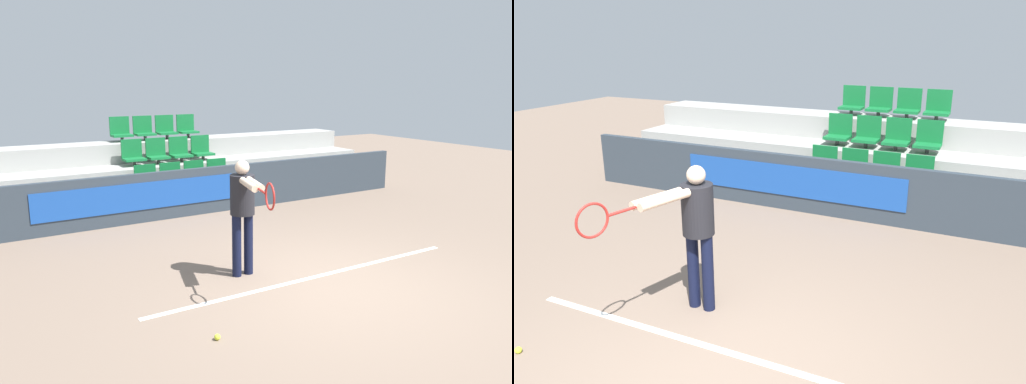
% 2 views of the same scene
% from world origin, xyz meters
% --- Properties ---
extents(ground_plane, '(30.00, 30.00, 0.00)m').
position_xyz_m(ground_plane, '(0.00, 0.00, 0.00)').
color(ground_plane, '#7A6656').
extents(court_baseline, '(5.04, 0.08, 0.01)m').
position_xyz_m(court_baseline, '(0.00, 0.39, 0.00)').
color(court_baseline, white).
rests_on(court_baseline, ground).
extents(barrier_wall, '(10.60, 0.14, 0.97)m').
position_xyz_m(barrier_wall, '(-0.03, 4.38, 0.48)').
color(barrier_wall, '#2D3842').
rests_on(barrier_wall, ground).
extents(bleacher_tier_front, '(10.20, 0.85, 0.45)m').
position_xyz_m(bleacher_tier_front, '(0.00, 4.88, 0.22)').
color(bleacher_tier_front, '#9E9E99').
rests_on(bleacher_tier_front, ground).
extents(bleacher_tier_middle, '(10.20, 0.85, 0.89)m').
position_xyz_m(bleacher_tier_middle, '(0.00, 5.74, 0.45)').
color(bleacher_tier_middle, '#9E9E99').
rests_on(bleacher_tier_middle, ground).
extents(bleacher_tier_back, '(10.20, 0.85, 1.34)m').
position_xyz_m(bleacher_tier_back, '(0.00, 6.59, 0.67)').
color(bleacher_tier_back, '#9E9E99').
rests_on(bleacher_tier_back, ground).
extents(stadium_chair_0, '(0.46, 0.37, 0.57)m').
position_xyz_m(stadium_chair_0, '(-0.82, 5.00, 0.69)').
color(stadium_chair_0, '#333333').
rests_on(stadium_chair_0, bleacher_tier_front).
extents(stadium_chair_1, '(0.46, 0.37, 0.57)m').
position_xyz_m(stadium_chair_1, '(-0.27, 5.00, 0.69)').
color(stadium_chair_1, '#333333').
rests_on(stadium_chair_1, bleacher_tier_front).
extents(stadium_chair_2, '(0.46, 0.37, 0.57)m').
position_xyz_m(stadium_chair_2, '(0.27, 5.00, 0.69)').
color(stadium_chair_2, '#333333').
rests_on(stadium_chair_2, bleacher_tier_front).
extents(stadium_chair_3, '(0.46, 0.37, 0.57)m').
position_xyz_m(stadium_chair_3, '(0.82, 5.00, 0.69)').
color(stadium_chair_3, '#333333').
rests_on(stadium_chair_3, bleacher_tier_front).
extents(stadium_chair_4, '(0.46, 0.37, 0.57)m').
position_xyz_m(stadium_chair_4, '(-0.82, 5.85, 1.13)').
color(stadium_chair_4, '#333333').
rests_on(stadium_chair_4, bleacher_tier_middle).
extents(stadium_chair_5, '(0.46, 0.37, 0.57)m').
position_xyz_m(stadium_chair_5, '(-0.27, 5.85, 1.13)').
color(stadium_chair_5, '#333333').
rests_on(stadium_chair_5, bleacher_tier_middle).
extents(stadium_chair_6, '(0.46, 0.37, 0.57)m').
position_xyz_m(stadium_chair_6, '(0.27, 5.85, 1.13)').
color(stadium_chair_6, '#333333').
rests_on(stadium_chair_6, bleacher_tier_middle).
extents(stadium_chair_7, '(0.46, 0.37, 0.57)m').
position_xyz_m(stadium_chair_7, '(0.82, 5.85, 1.13)').
color(stadium_chair_7, '#333333').
rests_on(stadium_chair_7, bleacher_tier_middle).
extents(stadium_chair_8, '(0.46, 0.37, 0.57)m').
position_xyz_m(stadium_chair_8, '(-0.82, 6.70, 1.58)').
color(stadium_chair_8, '#333333').
rests_on(stadium_chair_8, bleacher_tier_back).
extents(stadium_chair_9, '(0.46, 0.37, 0.57)m').
position_xyz_m(stadium_chair_9, '(-0.27, 6.70, 1.58)').
color(stadium_chair_9, '#333333').
rests_on(stadium_chair_9, bleacher_tier_back).
extents(stadium_chair_10, '(0.46, 0.37, 0.57)m').
position_xyz_m(stadium_chair_10, '(0.27, 6.70, 1.58)').
color(stadium_chair_10, '#333333').
rests_on(stadium_chair_10, bleacher_tier_back).
extents(stadium_chair_11, '(0.46, 0.37, 0.57)m').
position_xyz_m(stadium_chair_11, '(0.82, 6.70, 1.58)').
color(stadium_chair_11, '#333333').
rests_on(stadium_chair_11, bleacher_tier_back).
extents(tennis_player, '(0.52, 1.50, 1.64)m').
position_xyz_m(tennis_player, '(-0.83, 0.93, 1.03)').
color(tennis_player, black).
rests_on(tennis_player, ground).
extents(tennis_ball, '(0.07, 0.07, 0.07)m').
position_xyz_m(tennis_ball, '(-1.95, -0.48, 0.03)').
color(tennis_ball, '#CCDB33').
rests_on(tennis_ball, ground).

